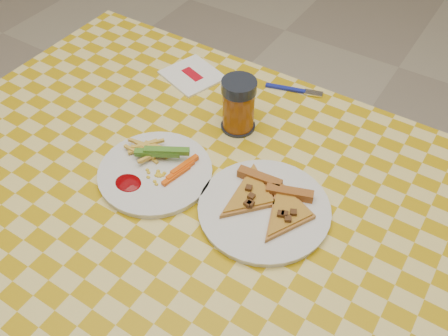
{
  "coord_description": "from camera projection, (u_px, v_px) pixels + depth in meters",
  "views": [
    {
      "loc": [
        0.4,
        -0.53,
        1.52
      ],
      "look_at": [
        0.02,
        0.06,
        0.78
      ],
      "focal_mm": 40.0,
      "sensor_mm": 36.0,
      "label": 1
    }
  ],
  "objects": [
    {
      "name": "table",
      "position": [
        201.0,
        211.0,
        1.07
      ],
      "size": [
        1.28,
        0.88,
        0.76
      ],
      "color": "white",
      "rests_on": "ground"
    },
    {
      "name": "plate_left",
      "position": [
        155.0,
        173.0,
        1.04
      ],
      "size": [
        0.29,
        0.29,
        0.01
      ],
      "primitive_type": "cylinder",
      "rotation": [
        0.0,
        0.0,
        0.27
      ],
      "color": "white",
      "rests_on": "table"
    },
    {
      "name": "plate_right",
      "position": [
        264.0,
        210.0,
        0.97
      ],
      "size": [
        0.27,
        0.27,
        0.01
      ],
      "primitive_type": "cylinder",
      "rotation": [
        0.0,
        0.0,
        0.09
      ],
      "color": "white",
      "rests_on": "table"
    },
    {
      "name": "fries_veggies",
      "position": [
        156.0,
        162.0,
        1.04
      ],
      "size": [
        0.17,
        0.16,
        0.04
      ],
      "color": "#F6C14E",
      "rests_on": "plate_left"
    },
    {
      "name": "pizza_slices",
      "position": [
        269.0,
        201.0,
        0.96
      ],
      "size": [
        0.23,
        0.21,
        0.02
      ],
      "color": "#B28037",
      "rests_on": "plate_right"
    },
    {
      "name": "drink_glass",
      "position": [
        239.0,
        105.0,
        1.1
      ],
      "size": [
        0.08,
        0.08,
        0.13
      ],
      "color": "black",
      "rests_on": "table"
    },
    {
      "name": "napkin",
      "position": [
        192.0,
        75.0,
        1.27
      ],
      "size": [
        0.17,
        0.16,
        0.01
      ],
      "rotation": [
        0.0,
        0.0,
        -0.32
      ],
      "color": "white",
      "rests_on": "table"
    },
    {
      "name": "fork",
      "position": [
        295.0,
        90.0,
        1.23
      ],
      "size": [
        0.14,
        0.06,
        0.01
      ],
      "rotation": [
        0.0,
        0.0,
        0.28
      ],
      "color": "navy",
      "rests_on": "table"
    }
  ]
}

